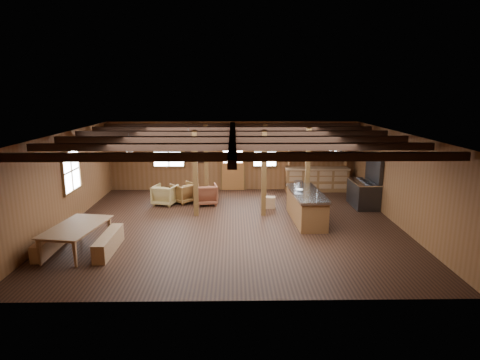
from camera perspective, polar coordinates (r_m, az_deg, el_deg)
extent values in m
cube|color=black|center=(12.29, -1.02, -6.47)|extent=(10.00, 9.00, 0.02)
cube|color=black|center=(11.67, -1.07, 6.72)|extent=(10.00, 9.00, 0.02)
cube|color=brown|center=(12.92, -23.85, -0.12)|extent=(0.02, 9.00, 2.80)
cube|color=brown|center=(12.90, 21.80, 0.04)|extent=(0.02, 9.00, 2.80)
cube|color=brown|center=(16.33, -1.02, 3.43)|extent=(10.00, 0.02, 2.80)
cube|color=brown|center=(7.57, -1.09, -7.57)|extent=(10.00, 0.02, 2.80)
cube|color=black|center=(8.22, -1.11, 3.30)|extent=(9.80, 0.12, 0.18)
cube|color=black|center=(9.70, -1.09, 4.74)|extent=(9.80, 0.12, 0.18)
cube|color=black|center=(11.19, -1.07, 5.80)|extent=(9.80, 0.12, 0.18)
cube|color=black|center=(12.68, -1.06, 6.61)|extent=(9.80, 0.12, 0.18)
cube|color=black|center=(14.17, -1.05, 7.24)|extent=(9.80, 0.12, 0.18)
cube|color=black|center=(15.47, -1.04, 7.70)|extent=(9.80, 0.12, 0.18)
cube|color=black|center=(11.69, -1.07, 6.09)|extent=(0.18, 8.82, 0.18)
cube|color=#4E3216|center=(12.94, -6.36, 0.91)|extent=(0.15, 0.15, 2.80)
cube|color=#4E3216|center=(15.08, -4.83, 2.62)|extent=(0.15, 0.15, 2.80)
cube|color=#4E3216|center=(12.92, 3.40, 0.95)|extent=(0.15, 0.15, 2.80)
cube|color=#4E3216|center=(15.09, 3.54, 2.64)|extent=(0.15, 0.15, 2.80)
cube|color=#4E3216|center=(14.10, 9.60, 1.78)|extent=(0.15, 0.15, 2.80)
cube|color=brown|center=(16.43, -1.01, 0.47)|extent=(0.90, 0.06, 1.10)
cube|color=#4E3216|center=(16.34, -2.70, 2.18)|extent=(0.06, 0.08, 2.10)
cube|color=#4E3216|center=(16.34, 0.67, 2.19)|extent=(0.06, 0.08, 2.10)
cube|color=#4E3216|center=(16.17, -1.03, 5.92)|extent=(1.02, 0.08, 0.06)
cube|color=white|center=(16.25, -1.02, 3.92)|extent=(0.84, 0.02, 0.90)
cube|color=white|center=(16.46, -10.13, 4.02)|extent=(1.20, 0.02, 1.20)
cube|color=#4E3216|center=(16.46, -10.13, 4.02)|extent=(1.32, 0.06, 1.32)
cube|color=white|center=(16.30, 3.56, 4.11)|extent=(0.90, 0.02, 1.20)
cube|color=#4E3216|center=(16.30, 3.56, 4.11)|extent=(1.02, 0.06, 1.32)
cube|color=white|center=(13.32, -22.91, 1.19)|extent=(0.02, 1.20, 1.20)
cube|color=#4E3216|center=(13.32, -22.91, 1.19)|extent=(0.14, 1.24, 1.32)
cube|color=beige|center=(16.28, -5.62, 4.77)|extent=(0.50, 0.03, 0.40)
cube|color=black|center=(16.27, -5.63, 4.76)|extent=(0.55, 0.02, 0.45)
cube|color=beige|center=(16.35, -7.72, 4.40)|extent=(0.35, 0.03, 0.45)
cube|color=black|center=(16.34, -7.72, 4.39)|extent=(0.40, 0.02, 0.50)
cube|color=beige|center=(16.35, -5.59, 3.03)|extent=(0.40, 0.03, 0.30)
cube|color=black|center=(16.34, -5.59, 3.03)|extent=(0.45, 0.02, 0.35)
cube|color=brown|center=(16.56, 10.84, -0.01)|extent=(2.50, 0.55, 0.90)
cube|color=olive|center=(16.44, 10.92, 1.60)|extent=(2.55, 0.60, 0.06)
cube|color=brown|center=(16.43, 10.94, 3.26)|extent=(2.30, 0.35, 0.04)
cube|color=brown|center=(16.37, 10.99, 4.47)|extent=(2.30, 0.35, 0.04)
cube|color=brown|center=(16.33, 11.05, 5.68)|extent=(2.30, 0.35, 0.04)
cube|color=brown|center=(16.18, 6.99, 4.51)|extent=(0.04, 0.35, 1.40)
cube|color=brown|center=(16.65, 14.88, 4.41)|extent=(0.04, 0.35, 1.40)
cylinder|color=#313134|center=(12.08, -15.50, 5.35)|extent=(0.02, 0.02, 0.45)
cone|color=silver|center=(12.13, -15.41, 3.83)|extent=(0.36, 0.36, 0.22)
cylinder|color=#313134|center=(13.77, -7.35, 6.55)|extent=(0.02, 0.02, 0.45)
cone|color=silver|center=(13.81, -7.31, 5.20)|extent=(0.36, 0.36, 0.22)
cylinder|color=#313134|center=(12.40, 13.62, 5.51)|extent=(0.04, 3.00, 0.04)
cylinder|color=#313134|center=(11.14, 15.69, 4.21)|extent=(0.01, 0.01, 0.16)
cylinder|color=silver|center=(11.16, 15.64, 3.45)|extent=(0.24, 0.24, 0.14)
cylinder|color=#313134|center=(11.46, 15.07, 4.20)|extent=(0.01, 0.01, 0.26)
cylinder|color=#313134|center=(11.49, 15.01, 3.21)|extent=(0.28, 0.28, 0.14)
cylinder|color=#313134|center=(11.74, 14.02, 4.66)|extent=(0.01, 0.01, 0.18)
cylinder|color=silver|center=(11.76, 13.98, 3.88)|extent=(0.27, 0.27, 0.14)
cylinder|color=#313134|center=(12.08, 13.90, 4.84)|extent=(0.01, 0.01, 0.20)
cylinder|color=#313134|center=(12.10, 13.85, 4.05)|extent=(0.21, 0.21, 0.14)
cylinder|color=#313134|center=(12.43, 13.86, 4.91)|extent=(0.01, 0.01, 0.26)
cylinder|color=silver|center=(12.45, 13.81, 4.00)|extent=(0.24, 0.24, 0.14)
cylinder|color=#313134|center=(12.73, 13.10, 5.24)|extent=(0.01, 0.01, 0.21)
cylinder|color=#313134|center=(12.75, 13.06, 4.47)|extent=(0.28, 0.28, 0.14)
cylinder|color=#313134|center=(13.09, 13.28, 5.27)|extent=(0.01, 0.01, 0.28)
cylinder|color=silver|center=(13.11, 13.23, 4.35)|extent=(0.26, 0.26, 0.14)
cylinder|color=#313134|center=(13.36, 12.19, 5.73)|extent=(0.01, 0.01, 0.16)
cylinder|color=#313134|center=(13.38, 12.16, 5.10)|extent=(0.21, 0.21, 0.14)
cylinder|color=#313134|center=(13.69, 11.94, 5.89)|extent=(0.01, 0.01, 0.17)
cylinder|color=silver|center=(13.71, 11.91, 5.26)|extent=(0.26, 0.26, 0.14)
cube|color=brown|center=(12.73, 9.37, -3.89)|extent=(0.91, 2.43, 0.86)
cube|color=silver|center=(12.60, 9.44, -1.84)|extent=(0.99, 2.54, 0.08)
cylinder|color=#313134|center=(12.03, 9.95, -2.55)|extent=(0.44, 0.44, 0.06)
cylinder|color=silver|center=(12.03, 10.91, -1.85)|extent=(0.03, 0.03, 0.30)
cube|color=olive|center=(14.00, 4.19, -3.20)|extent=(0.47, 0.35, 0.40)
cube|color=#313134|center=(14.79, 17.12, -1.94)|extent=(0.77, 1.45, 0.87)
cube|color=silver|center=(14.68, 17.23, -0.23)|extent=(0.79, 1.47, 0.04)
cube|color=#313134|center=(14.69, 18.55, 1.72)|extent=(0.12, 1.45, 0.96)
cube|color=silver|center=(14.57, 18.24, 3.59)|extent=(0.40, 1.54, 0.05)
imported|color=brown|center=(11.02, -21.97, -7.78)|extent=(1.38, 2.10, 0.69)
cube|color=olive|center=(11.35, -25.48, -8.23)|extent=(0.28, 1.52, 0.42)
cube|color=olive|center=(10.81, -18.17, -8.49)|extent=(0.32, 1.70, 0.47)
imported|color=brown|center=(14.78, -7.94, -1.80)|extent=(1.10, 1.10, 0.72)
imported|color=brown|center=(14.42, -4.89, -2.05)|extent=(0.91, 0.93, 0.74)
imported|color=olive|center=(14.60, -10.61, -2.08)|extent=(0.95, 0.96, 0.71)
cylinder|color=silver|center=(13.26, 8.34, -0.51)|extent=(0.29, 0.29, 0.17)
imported|color=silver|center=(12.61, 8.36, -1.45)|extent=(0.29, 0.29, 0.07)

